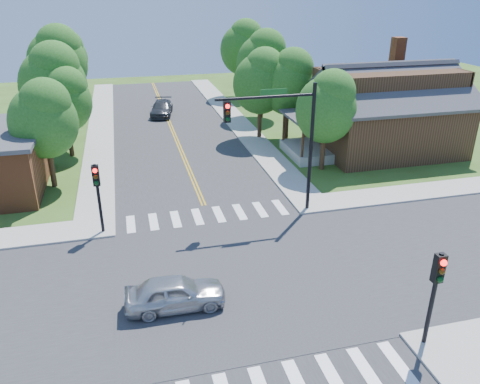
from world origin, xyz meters
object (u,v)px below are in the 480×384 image
object	(u,v)px
signal_pole_se	(436,283)
house_ne	(385,107)
car_silver	(175,294)
signal_pole_nw	(97,186)
car_dgrey	(162,109)
signal_mast_ne	(282,130)

from	to	relation	value
signal_pole_se	house_ne	distance (m)	22.03
signal_pole_se	car_silver	distance (m)	9.55
signal_pole_nw	house_ne	size ratio (longest dim) A/B	0.29
signal_pole_nw	car_dgrey	world-z (taller)	signal_pole_nw
signal_pole_se	signal_pole_nw	size ratio (longest dim) A/B	1.00
signal_pole_se	car_dgrey	distance (m)	34.67
signal_pole_nw	car_dgrey	xyz separation A→B (m)	(5.21, 22.89, -1.98)
signal_pole_se	car_dgrey	xyz separation A→B (m)	(-5.99, 34.09, -1.98)
signal_pole_se	signal_pole_nw	bearing A→B (deg)	135.00
signal_pole_nw	car_silver	bearing A→B (deg)	-67.41
signal_pole_se	house_ne	xyz separation A→B (m)	(9.51, 19.86, 0.67)
signal_pole_se	car_dgrey	world-z (taller)	signal_pole_se
signal_pole_nw	signal_pole_se	bearing A→B (deg)	-45.00
car_silver	house_ne	bearing A→B (deg)	-47.27
signal_mast_ne	car_silver	distance (m)	10.47
signal_mast_ne	car_silver	size ratio (longest dim) A/B	1.81
signal_mast_ne	car_dgrey	bearing A→B (deg)	100.65
signal_mast_ne	house_ne	size ratio (longest dim) A/B	0.55
signal_mast_ne	signal_pole_se	distance (m)	11.55
signal_pole_nw	house_ne	distance (m)	22.45
signal_pole_se	car_dgrey	bearing A→B (deg)	99.96
signal_mast_ne	car_dgrey	world-z (taller)	signal_mast_ne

